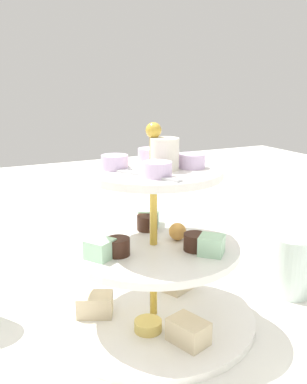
% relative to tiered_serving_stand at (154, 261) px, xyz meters
% --- Properties ---
extents(ground_plane, '(2.40, 2.40, 0.00)m').
position_rel_tiered_serving_stand_xyz_m(ground_plane, '(-0.00, -0.00, -0.09)').
color(ground_plane, silver).
extents(tiered_serving_stand, '(0.28, 0.28, 0.27)m').
position_rel_tiered_serving_stand_xyz_m(tiered_serving_stand, '(0.00, 0.00, 0.00)').
color(tiered_serving_stand, white).
rests_on(tiered_serving_stand, ground_plane).
extents(butter_knife_left, '(0.06, 0.17, 0.00)m').
position_rel_tiered_serving_stand_xyz_m(butter_knife_left, '(-0.29, 0.07, -0.09)').
color(butter_knife_left, silver).
rests_on(butter_knife_left, ground_plane).
extents(water_glass_mid_back, '(0.06, 0.06, 0.09)m').
position_rel_tiered_serving_stand_xyz_m(water_glass_mid_back, '(0.03, 0.23, -0.04)').
color(water_glass_mid_back, silver).
rests_on(water_glass_mid_back, ground_plane).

